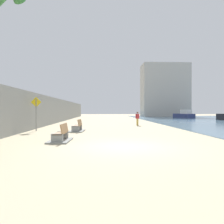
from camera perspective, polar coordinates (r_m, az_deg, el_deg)
The scene contains 8 objects.
ground_plane at distance 28.15m, azimuth -0.37°, elevation -2.98°, with size 120.00×120.00×0.00m, color #C6B793.
seawall at distance 28.81m, azimuth -15.45°, elevation 0.34°, with size 0.80×64.00×3.28m, color gray.
bench_near at distance 12.22m, azimuth -13.47°, elevation -6.50°, with size 1.16×2.13×0.98m.
bench_far at distance 17.55m, azimuth -9.20°, elevation -4.35°, with size 1.18×2.14×0.98m.
person_walking at distance 24.16m, azimuth 6.78°, elevation -1.48°, with size 0.47×0.32×1.53m.
boat_mid_bay at distance 49.00m, azimuth 18.63°, elevation -0.71°, with size 3.36×5.47×1.77m.
pedestrian_sign at distance 18.65m, azimuth -19.51°, elevation 0.54°, with size 0.85×0.08×2.80m.
harbor_building at distance 58.64m, azimuth 13.81°, elevation 5.56°, with size 12.00×6.00×13.74m, color #ADAAA3.
Camera 1 is at (-1.03, -10.07, 1.73)m, focal length 34.42 mm.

